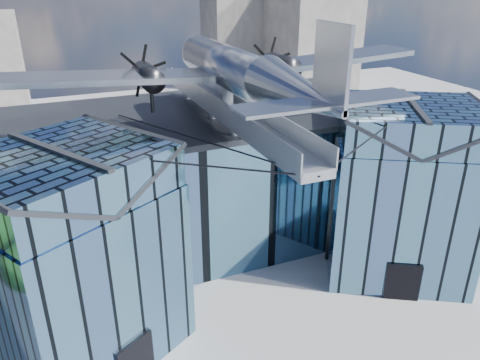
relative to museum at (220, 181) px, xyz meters
name	(u,v)px	position (x,y,z in m)	size (l,w,h in m)	color
ground_plane	(252,290)	(0.00, -5.82, -5.54)	(120.00, 120.00, 0.00)	gray
museum	(220,181)	(0.00, 0.00, 0.00)	(32.88, 24.50, 17.60)	teal
bg_towers	(124,39)	(1.45, 44.67, 4.47)	(77.00, 24.50, 26.00)	gray
tree_side_e	(435,154)	(23.06, 2.59, -2.28)	(3.12, 3.12, 4.81)	#321E14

